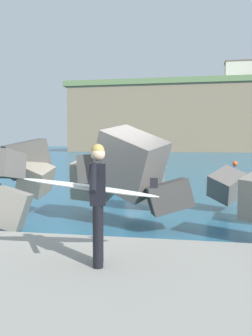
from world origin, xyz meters
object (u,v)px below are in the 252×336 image
Objects in this scene: surfer_with_board at (96,194)px; mooring_buoy_outer at (235,164)px; station_building_west at (241,74)px; boat_mid_left at (115,159)px; boat_near_centre at (119,169)px.

surfer_with_board reaches higher than mooring_buoy_outer.
station_building_west reaches higher than mooring_buoy_outer.
boat_mid_left is (-5.69, 26.28, -0.65)m from surfer_with_board.
boat_mid_left is at bearing -166.15° from mooring_buoy_outer.
surfer_with_board is 96.02m from station_building_west.
boat_near_centre is 12.86m from boat_mid_left.
surfer_with_board is 14.06m from boat_near_centre.
boat_mid_left is at bearing 103.82° from boat_near_centre.
boat_near_centre is at bearing -99.78° from station_building_west.
mooring_buoy_outer is (7.09, 14.99, -0.45)m from boat_near_centre.
mooring_buoy_outer is at bearing 64.69° from boat_near_centre.
boat_near_centre is 1.00× the size of boat_mid_left.
mooring_buoy_outer is 0.05× the size of station_building_west.
boat_near_centre is at bearing 100.74° from surfer_with_board.
boat_mid_left is 12.85× the size of mooring_buoy_outer.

